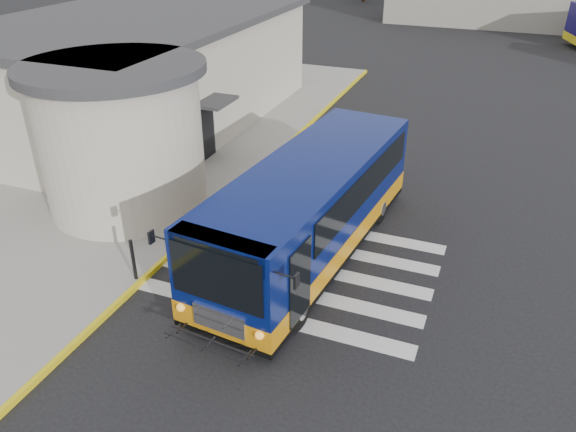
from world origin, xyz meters
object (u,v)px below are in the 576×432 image
at_px(transit_bus, 310,212).
at_px(bollard, 133,260).
at_px(pedestrian_a, 118,198).
at_px(pedestrian_b, 149,205).

bearing_deg(transit_bus, bollard, -135.12).
height_order(transit_bus, pedestrian_a, transit_bus).
bearing_deg(pedestrian_a, bollard, -144.89).
xyz_separation_m(transit_bus, pedestrian_b, (-5.09, -0.65, -0.44)).
xyz_separation_m(transit_bus, pedestrian_a, (-6.24, -0.67, -0.41)).
relative_size(transit_bus, pedestrian_b, 6.57).
distance_m(transit_bus, pedestrian_b, 5.15).
distance_m(pedestrian_a, pedestrian_b, 1.14).
height_order(pedestrian_b, bollard, pedestrian_b).
bearing_deg(bollard, pedestrian_a, 132.73).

